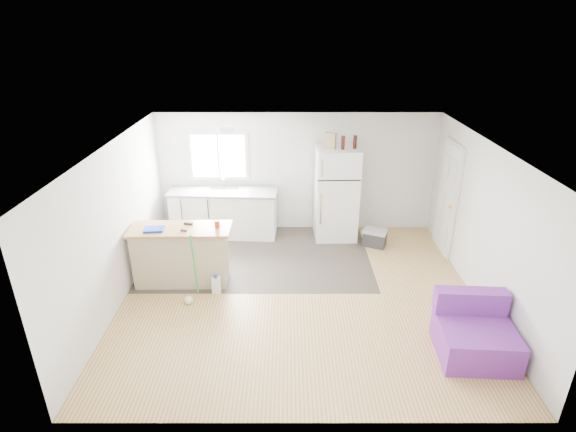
{
  "coord_description": "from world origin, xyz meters",
  "views": [
    {
      "loc": [
        -0.18,
        -6.05,
        4.02
      ],
      "look_at": [
        -0.18,
        0.7,
        1.05
      ],
      "focal_mm": 28.0,
      "sensor_mm": 36.0,
      "label": 1
    }
  ],
  "objects_px": {
    "refrigerator": "(336,194)",
    "blue_tray": "(154,229)",
    "cooler": "(375,238)",
    "bottle_left": "(343,143)",
    "bottle_right": "(355,142)",
    "cardboard_box": "(330,141)",
    "red_cup": "(217,224)",
    "purple_seat": "(475,334)",
    "peninsula": "(181,255)",
    "kitchen_cabinets": "(224,212)",
    "cleaner_jug": "(216,285)",
    "mop": "(190,289)"
  },
  "relations": [
    {
      "from": "peninsula",
      "to": "mop",
      "type": "bearing_deg",
      "value": -68.15
    },
    {
      "from": "mop",
      "to": "cardboard_box",
      "type": "relative_size",
      "value": 4.0
    },
    {
      "from": "cooler",
      "to": "bottle_left",
      "type": "height_order",
      "value": "bottle_left"
    },
    {
      "from": "purple_seat",
      "to": "refrigerator",
      "type": "bearing_deg",
      "value": 116.56
    },
    {
      "from": "cleaner_jug",
      "to": "mop",
      "type": "xyz_separation_m",
      "value": [
        -0.35,
        -0.27,
        0.09
      ]
    },
    {
      "from": "peninsula",
      "to": "cooler",
      "type": "relative_size",
      "value": 3.12
    },
    {
      "from": "cooler",
      "to": "blue_tray",
      "type": "bearing_deg",
      "value": -136.1
    },
    {
      "from": "cooler",
      "to": "bottle_right",
      "type": "height_order",
      "value": "bottle_right"
    },
    {
      "from": "cardboard_box",
      "to": "bottle_right",
      "type": "bearing_deg",
      "value": 0.39
    },
    {
      "from": "purple_seat",
      "to": "bottle_left",
      "type": "bearing_deg",
      "value": 116.09
    },
    {
      "from": "cardboard_box",
      "to": "red_cup",
      "type": "bearing_deg",
      "value": -138.63
    },
    {
      "from": "peninsula",
      "to": "red_cup",
      "type": "distance_m",
      "value": 0.83
    },
    {
      "from": "mop",
      "to": "blue_tray",
      "type": "xyz_separation_m",
      "value": [
        -0.61,
        0.51,
        0.77
      ]
    },
    {
      "from": "cooler",
      "to": "mop",
      "type": "distance_m",
      "value": 3.69
    },
    {
      "from": "cooler",
      "to": "blue_tray",
      "type": "height_order",
      "value": "blue_tray"
    },
    {
      "from": "kitchen_cabinets",
      "to": "red_cup",
      "type": "distance_m",
      "value": 1.88
    },
    {
      "from": "peninsula",
      "to": "bottle_left",
      "type": "distance_m",
      "value": 3.51
    },
    {
      "from": "cooler",
      "to": "cardboard_box",
      "type": "xyz_separation_m",
      "value": [
        -0.89,
        0.39,
        1.8
      ]
    },
    {
      "from": "refrigerator",
      "to": "blue_tray",
      "type": "relative_size",
      "value": 6.06
    },
    {
      "from": "cleaner_jug",
      "to": "blue_tray",
      "type": "bearing_deg",
      "value": 159.71
    },
    {
      "from": "peninsula",
      "to": "cleaner_jug",
      "type": "bearing_deg",
      "value": -29.57
    },
    {
      "from": "cleaner_jug",
      "to": "blue_tray",
      "type": "xyz_separation_m",
      "value": [
        -0.95,
        0.24,
        0.87
      ]
    },
    {
      "from": "refrigerator",
      "to": "cooler",
      "type": "bearing_deg",
      "value": -32.73
    },
    {
      "from": "bottle_left",
      "to": "cardboard_box",
      "type": "bearing_deg",
      "value": 166.63
    },
    {
      "from": "purple_seat",
      "to": "mop",
      "type": "height_order",
      "value": "mop"
    },
    {
      "from": "cooler",
      "to": "bottle_left",
      "type": "distance_m",
      "value": 1.92
    },
    {
      "from": "bottle_left",
      "to": "bottle_right",
      "type": "relative_size",
      "value": 1.0
    },
    {
      "from": "peninsula",
      "to": "bottle_left",
      "type": "bearing_deg",
      "value": 29.98
    },
    {
      "from": "kitchen_cabinets",
      "to": "mop",
      "type": "bearing_deg",
      "value": -92.01
    },
    {
      "from": "kitchen_cabinets",
      "to": "bottle_right",
      "type": "distance_m",
      "value": 2.91
    },
    {
      "from": "mop",
      "to": "bottle_left",
      "type": "relative_size",
      "value": 4.8
    },
    {
      "from": "cooler",
      "to": "cardboard_box",
      "type": "bearing_deg",
      "value": 179.95
    },
    {
      "from": "bottle_right",
      "to": "blue_tray",
      "type": "bearing_deg",
      "value": -151.94
    },
    {
      "from": "blue_tray",
      "to": "red_cup",
      "type": "bearing_deg",
      "value": 5.75
    },
    {
      "from": "kitchen_cabinets",
      "to": "refrigerator",
      "type": "relative_size",
      "value": 1.18
    },
    {
      "from": "cooler",
      "to": "peninsula",
      "type": "bearing_deg",
      "value": -135.45
    },
    {
      "from": "cleaner_jug",
      "to": "bottle_right",
      "type": "height_order",
      "value": "bottle_right"
    },
    {
      "from": "refrigerator",
      "to": "mop",
      "type": "xyz_separation_m",
      "value": [
        -2.43,
        -2.33,
        -0.68
      ]
    },
    {
      "from": "refrigerator",
      "to": "cardboard_box",
      "type": "bearing_deg",
      "value": -166.82
    },
    {
      "from": "mop",
      "to": "cardboard_box",
      "type": "xyz_separation_m",
      "value": [
        2.28,
        2.29,
        1.73
      ]
    },
    {
      "from": "cardboard_box",
      "to": "bottle_left",
      "type": "height_order",
      "value": "cardboard_box"
    },
    {
      "from": "mop",
      "to": "bottle_right",
      "type": "distance_m",
      "value": 3.95
    },
    {
      "from": "cleaner_jug",
      "to": "kitchen_cabinets",
      "type": "bearing_deg",
      "value": 87.53
    },
    {
      "from": "cardboard_box",
      "to": "bottle_right",
      "type": "xyz_separation_m",
      "value": [
        0.46,
        0.0,
        -0.02
      ]
    },
    {
      "from": "cooler",
      "to": "mop",
      "type": "bearing_deg",
      "value": -125.31
    },
    {
      "from": "blue_tray",
      "to": "cooler",
      "type": "bearing_deg",
      "value": 20.17
    },
    {
      "from": "red_cup",
      "to": "cooler",
      "type": "bearing_deg",
      "value": 24.73
    },
    {
      "from": "bottle_left",
      "to": "bottle_right",
      "type": "distance_m",
      "value": 0.23
    },
    {
      "from": "bottle_right",
      "to": "purple_seat",
      "type": "bearing_deg",
      "value": -71.01
    },
    {
      "from": "refrigerator",
      "to": "cleaner_jug",
      "type": "xyz_separation_m",
      "value": [
        -2.08,
        -2.06,
        -0.77
      ]
    }
  ]
}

